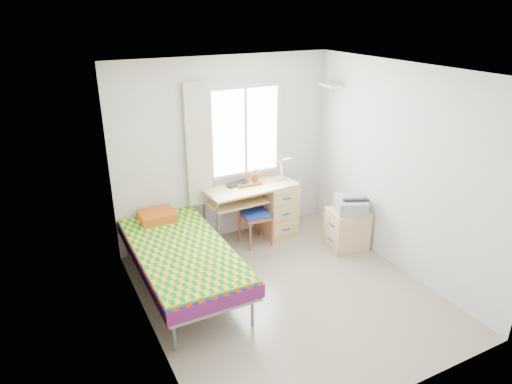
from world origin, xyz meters
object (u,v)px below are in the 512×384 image
at_px(bed, 179,251).
at_px(desk, 272,205).
at_px(printer, 351,204).
at_px(chair, 254,210).
at_px(cabinet, 346,229).

relative_size(bed, desk, 1.68).
height_order(desk, printer, desk).
distance_m(desk, printer, 1.17).
height_order(chair, printer, chair).
relative_size(bed, chair, 2.54).
bearing_deg(printer, desk, 154.28).
bearing_deg(cabinet, bed, -175.99).
xyz_separation_m(desk, chair, (-0.36, -0.14, 0.05)).
bearing_deg(chair, bed, -150.78).
bearing_deg(chair, printer, -28.29).
bearing_deg(bed, printer, -4.46).
distance_m(cabinet, printer, 0.38).
height_order(cabinet, printer, printer).
xyz_separation_m(chair, cabinet, (1.08, -0.73, -0.22)).
bearing_deg(bed, chair, 23.27).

